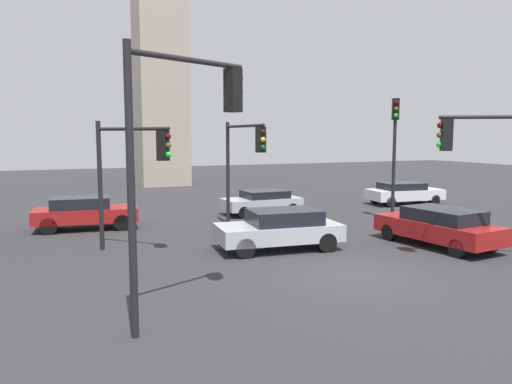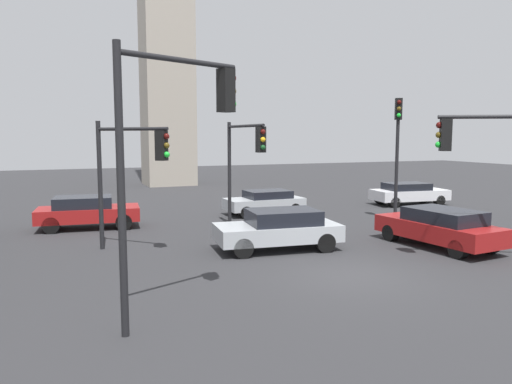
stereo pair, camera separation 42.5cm
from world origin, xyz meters
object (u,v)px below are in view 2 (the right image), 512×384
traffic_light_3 (131,160)px  car_4 (439,227)px  traffic_light_2 (398,137)px  traffic_light_4 (175,131)px  car_7 (265,201)px  traffic_light_0 (245,152)px  car_5 (409,193)px  car_3 (87,211)px  car_6 (279,229)px

traffic_light_3 → car_4: size_ratio=0.94×
traffic_light_2 → traffic_light_4: 15.19m
traffic_light_3 → traffic_light_4: 6.80m
car_7 → car_4: bearing=106.0°
traffic_light_3 → car_7: bearing=83.9°
traffic_light_0 → car_5: bearing=106.6°
car_3 → car_5: bearing=8.5°
car_4 → traffic_light_2: bearing=-27.4°
traffic_light_2 → traffic_light_4: bearing=-23.6°
car_7 → traffic_light_4: bearing=58.1°
car_4 → car_5: car_4 is taller
traffic_light_4 → car_3: size_ratio=1.31×
traffic_light_0 → car_3: traffic_light_0 is taller
traffic_light_0 → car_4: (5.53, -5.43, -2.62)m
traffic_light_4 → car_7: 15.25m
traffic_light_2 → traffic_light_0: bearing=-59.8°
car_3 → car_4: car_4 is taller
car_5 → car_7: (-9.30, -0.09, -0.03)m
car_4 → car_7: 9.82m
traffic_light_2 → traffic_light_3: 12.70m
car_7 → car_6: bearing=69.1°
car_5 → car_4: bearing=-117.2°
traffic_light_0 → car_6: size_ratio=1.02×
car_3 → car_7: size_ratio=1.11×
traffic_light_0 → car_6: (-0.06, -3.56, -2.61)m
car_3 → car_5: car_3 is taller
traffic_light_3 → traffic_light_0: bearing=68.1°
traffic_light_3 → car_4: bearing=27.6°
traffic_light_3 → car_6: size_ratio=1.00×
traffic_light_4 → car_4: size_ratio=1.21×
traffic_light_2 → traffic_light_4: size_ratio=0.99×
traffic_light_4 → car_4: bearing=-5.9°
car_4 → car_5: bearing=-39.6°
traffic_light_3 → car_7: traffic_light_3 is taller
traffic_light_3 → car_4: traffic_light_3 is taller
traffic_light_0 → car_5: size_ratio=1.02×
car_3 → car_7: bearing=10.3°
traffic_light_4 → traffic_light_2: bearing=10.5°
car_3 → car_6: 9.19m
car_5 → car_7: bearing=-172.6°
car_3 → car_7: car_3 is taller
traffic_light_0 → traffic_light_2: traffic_light_2 is taller
traffic_light_2 → car_3: traffic_light_2 is taller
traffic_light_0 → car_4: traffic_light_0 is taller
car_5 → traffic_light_4: bearing=-135.9°
traffic_light_0 → traffic_light_4: 10.13m
traffic_light_2 → car_4: (-2.08, -5.16, -3.25)m
traffic_light_0 → car_3: 7.46m
traffic_light_2 → car_4: bearing=10.3°
traffic_light_3 → car_4: 11.27m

